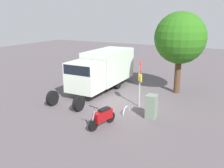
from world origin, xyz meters
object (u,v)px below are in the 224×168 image
Objects in this scene: stop_sign at (140,76)px; box_truck_near at (102,68)px; motorcycle at (103,116)px; utility_cabinet at (151,107)px; street_tree at (180,38)px; bike_rack_hoop at (126,113)px.

box_truck_near is at bearing -119.31° from stop_sign.
motorcycle is 1.42× the size of utility_cabinet.
stop_sign is 2.09m from utility_cabinet.
utility_cabinet is (1.23, 1.16, -1.23)m from stop_sign.
motorcycle is at bearing -14.46° from street_tree.
utility_cabinet is (5.02, -0.09, -3.12)m from street_tree.
motorcycle is 2.11m from bike_rack_hoop.
motorcycle is at bearing -9.89° from stop_sign.
motorcycle reaches higher than bike_rack_hoop.
stop_sign reaches higher than utility_cabinet.
box_truck_near is at bearing -133.89° from bike_rack_hoop.
street_tree reaches higher than utility_cabinet.
motorcycle is at bearing -9.04° from bike_rack_hoop.
motorcycle is at bearing -40.17° from utility_cabinet.
street_tree is at bearing 177.51° from motorcycle.
bike_rack_hoop is at bearing -16.56° from street_tree.
motorcycle is 2.70m from utility_cabinet.
street_tree is (-7.08, 1.83, 3.23)m from motorcycle.
utility_cabinet is at bearing -1.01° from street_tree.
utility_cabinet reaches higher than motorcycle.
bike_rack_hoop is at bearing -88.53° from utility_cabinet.
bike_rack_hoop is (-2.02, 0.32, -0.52)m from motorcycle.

